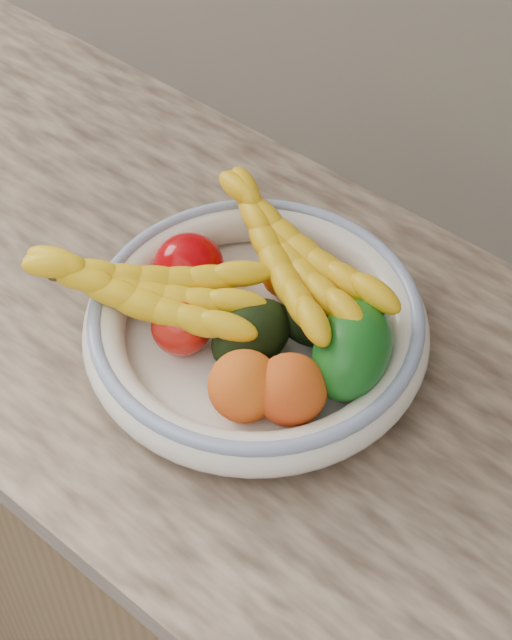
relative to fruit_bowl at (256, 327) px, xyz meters
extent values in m
cube|color=brown|center=(0.00, 0.02, -0.52)|extent=(2.40, 0.62, 0.86)
cube|color=tan|center=(0.00, 0.02, -0.07)|extent=(2.44, 0.66, 0.04)
cube|color=beige|center=(0.00, 0.33, 0.20)|extent=(2.40, 0.02, 0.50)
cylinder|color=silver|center=(0.00, 0.00, -0.04)|extent=(0.13, 0.13, 0.02)
cylinder|color=silver|center=(0.00, 0.00, -0.03)|extent=(0.32, 0.32, 0.01)
torus|color=silver|center=(0.00, 0.00, 0.00)|extent=(0.39, 0.39, 0.05)
torus|color=#365399|center=(0.00, 0.00, 0.02)|extent=(0.37, 0.37, 0.02)
ellipsoid|color=#E65604|center=(-0.02, 0.08, 0.01)|extent=(0.07, 0.07, 0.05)
ellipsoid|color=#FC6405|center=(0.03, 0.10, 0.01)|extent=(0.06, 0.06, 0.04)
ellipsoid|color=#A70004|center=(-0.11, 0.01, 0.01)|extent=(0.10, 0.10, 0.07)
ellipsoid|color=red|center=(-0.06, -0.06, 0.01)|extent=(0.08, 0.08, 0.06)
ellipsoid|color=black|center=(0.01, -0.02, 0.02)|extent=(0.08, 0.11, 0.07)
ellipsoid|color=black|center=(0.06, 0.05, 0.02)|extent=(0.12, 0.12, 0.07)
ellipsoid|color=#0F5014|center=(0.11, 0.02, 0.03)|extent=(0.15, 0.16, 0.11)
ellipsoid|color=orange|center=(0.05, -0.08, 0.02)|extent=(0.08, 0.08, 0.08)
ellipsoid|color=orange|center=(0.09, -0.06, 0.02)|extent=(0.09, 0.09, 0.08)
camera|label=1|loc=(0.46, -0.55, 0.83)|focal=55.00mm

